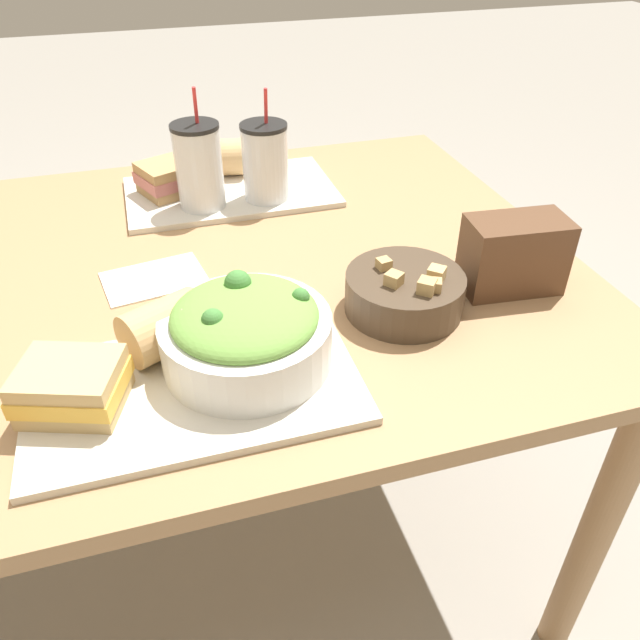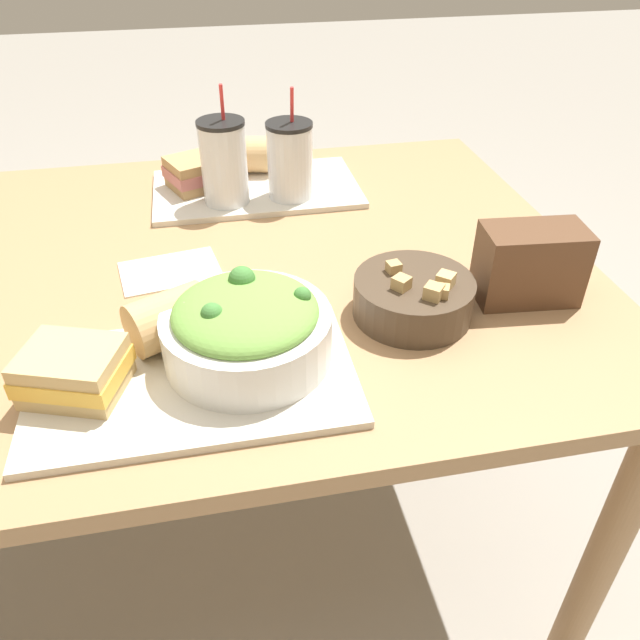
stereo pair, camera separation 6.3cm
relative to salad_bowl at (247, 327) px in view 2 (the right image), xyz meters
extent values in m
plane|color=gray|center=(-0.08, 0.29, -0.80)|extent=(12.00, 12.00, 0.00)
cube|color=#A37A51|center=(-0.08, 0.29, -0.08)|extent=(1.41, 1.02, 0.03)
cylinder|color=#A37A51|center=(0.57, -0.17, -0.45)|extent=(0.06, 0.06, 0.71)
cylinder|color=#A37A51|center=(0.57, 0.74, -0.45)|extent=(0.06, 0.06, 0.71)
cube|color=beige|center=(-0.08, -0.03, -0.06)|extent=(0.44, 0.26, 0.01)
cube|color=beige|center=(0.08, 0.57, -0.06)|extent=(0.44, 0.26, 0.01)
cylinder|color=white|center=(0.00, 0.00, -0.01)|extent=(0.23, 0.23, 0.07)
ellipsoid|color=#6B9E42|center=(0.00, 0.00, 0.03)|extent=(0.20, 0.20, 0.05)
sphere|color=#427F38|center=(0.00, 0.05, 0.05)|extent=(0.04, 0.04, 0.04)
sphere|color=#427F38|center=(-0.04, -0.02, 0.04)|extent=(0.03, 0.03, 0.03)
sphere|color=#427F38|center=(0.08, 0.00, 0.04)|extent=(0.02, 0.02, 0.02)
cube|color=beige|center=(0.02, 0.01, 0.03)|extent=(0.03, 0.04, 0.01)
cube|color=beige|center=(-0.06, 0.03, 0.03)|extent=(0.05, 0.05, 0.01)
cube|color=beige|center=(0.04, 0.02, 0.03)|extent=(0.05, 0.05, 0.01)
cylinder|color=#473828|center=(0.26, 0.07, -0.03)|extent=(0.19, 0.19, 0.06)
cylinder|color=#4C2814|center=(0.26, 0.07, -0.01)|extent=(0.17, 0.17, 0.01)
cube|color=tan|center=(0.30, 0.05, 0.01)|extent=(0.03, 0.03, 0.02)
cube|color=tan|center=(0.27, 0.02, 0.01)|extent=(0.03, 0.03, 0.02)
cube|color=tan|center=(0.24, 0.10, 0.01)|extent=(0.02, 0.02, 0.02)
cube|color=tan|center=(0.29, 0.02, 0.01)|extent=(0.03, 0.03, 0.02)
cube|color=tan|center=(0.23, 0.05, 0.01)|extent=(0.03, 0.03, 0.02)
cube|color=tan|center=(-0.23, -0.03, -0.04)|extent=(0.15, 0.13, 0.02)
cube|color=#EFB742|center=(-0.23, -0.03, -0.02)|extent=(0.15, 0.14, 0.02)
cube|color=tan|center=(-0.23, -0.03, 0.00)|extent=(0.15, 0.13, 0.02)
cylinder|color=tan|center=(-0.11, 0.06, -0.01)|extent=(0.13, 0.12, 0.08)
cylinder|color=beige|center=(-0.06, 0.08, -0.01)|extent=(0.04, 0.07, 0.07)
cube|color=tan|center=(-0.04, 0.60, -0.04)|extent=(0.15, 0.14, 0.02)
cube|color=#C1706B|center=(-0.04, 0.60, -0.02)|extent=(0.16, 0.14, 0.02)
cube|color=tan|center=(-0.04, 0.60, 0.00)|extent=(0.15, 0.14, 0.02)
cylinder|color=tan|center=(0.07, 0.66, -0.01)|extent=(0.12, 0.10, 0.08)
cylinder|color=beige|center=(0.12, 0.65, -0.01)|extent=(0.02, 0.07, 0.07)
cylinder|color=silver|center=(0.01, 0.51, 0.03)|extent=(0.09, 0.09, 0.16)
cylinder|color=black|center=(0.01, 0.51, 0.02)|extent=(0.08, 0.08, 0.13)
cylinder|color=black|center=(0.01, 0.51, 0.11)|extent=(0.09, 0.09, 0.01)
cylinder|color=red|center=(0.02, 0.51, 0.15)|extent=(0.01, 0.02, 0.08)
cylinder|color=silver|center=(0.14, 0.51, 0.02)|extent=(0.09, 0.09, 0.15)
cylinder|color=maroon|center=(0.14, 0.51, 0.01)|extent=(0.08, 0.08, 0.12)
cylinder|color=black|center=(0.14, 0.51, 0.10)|extent=(0.09, 0.09, 0.01)
cylinder|color=red|center=(0.15, 0.51, 0.13)|extent=(0.01, 0.02, 0.08)
cube|color=brown|center=(0.46, 0.08, 0.00)|extent=(0.17, 0.10, 0.12)
cube|color=silver|center=(-0.11, 0.27, -0.06)|extent=(0.18, 0.14, 0.00)
camera|label=1|loc=(-0.10, -0.67, 0.51)|focal=35.00mm
camera|label=2|loc=(-0.03, -0.69, 0.51)|focal=35.00mm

